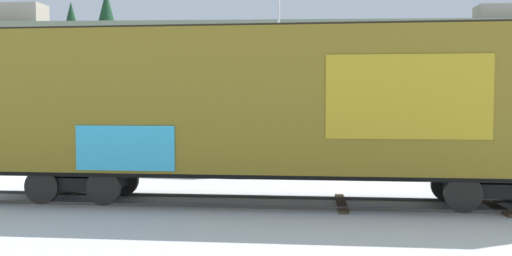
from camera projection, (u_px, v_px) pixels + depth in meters
ground_plane at (278, 203)px, 14.14m from camera, size 260.00×260.00×0.00m
track at (306, 203)px, 14.06m from camera, size 59.98×5.39×0.08m
freight_car at (279, 104)px, 14.01m from camera, size 17.29×4.04×4.75m
flagpole at (279, 45)px, 24.59m from camera, size 0.24×1.30×8.88m
hillside at (279, 78)px, 75.81m from camera, size 149.02×29.66×17.00m
parked_car_green at (223, 151)px, 20.14m from camera, size 4.31×2.34×1.70m
parked_car_blue at (383, 151)px, 20.17m from camera, size 4.57×2.06×1.68m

